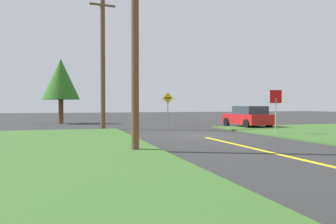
{
  "coord_description": "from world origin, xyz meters",
  "views": [
    {
      "loc": [
        -6.9,
        -16.35,
        1.68
      ],
      "look_at": [
        -0.64,
        3.6,
        1.25
      ],
      "focal_mm": 34.51,
      "sensor_mm": 36.0,
      "label": 1
    }
  ],
  "objects": [
    {
      "name": "car_on_crossroad",
      "position": [
        6.34,
        5.4,
        0.81
      ],
      "size": [
        2.29,
        4.23,
        1.62
      ],
      "rotation": [
        0.0,
        0.0,
        1.61
      ],
      "color": "red",
      "rests_on": "ground"
    },
    {
      "name": "stop_sign",
      "position": [
        4.36,
        -0.8,
        1.79
      ],
      "size": [
        0.74,
        0.08,
        2.54
      ],
      "rotation": [
        0.0,
        0.0,
        3.08
      ],
      "color": "#9EA0A8",
      "rests_on": "ground"
    },
    {
      "name": "ground_plane",
      "position": [
        0.0,
        0.0,
        0.0
      ],
      "size": [
        120.0,
        120.0,
        0.0
      ],
      "primitive_type": "plane",
      "color": "#2F2F2F"
    },
    {
      "name": "utility_pole_near",
      "position": [
        -4.53,
        -4.8,
        4.59
      ],
      "size": [
        1.78,
        0.52,
        8.93
      ],
      "color": "brown",
      "rests_on": "ground"
    },
    {
      "name": "lane_stripe_center",
      "position": [
        0.0,
        -8.0,
        0.01
      ],
      "size": [
        0.2,
        14.0,
        0.01
      ],
      "primitive_type": "cube",
      "color": "yellow",
      "rests_on": "ground"
    },
    {
      "name": "direction_sign",
      "position": [
        0.78,
        8.18,
        1.69
      ],
      "size": [
        0.91,
        0.08,
        2.71
      ],
      "color": "slate",
      "rests_on": "ground"
    },
    {
      "name": "oak_tree_left",
      "position": [
        -7.42,
        14.91,
        4.07
      ],
      "size": [
        3.4,
        3.4,
        5.97
      ],
      "color": "brown",
      "rests_on": "ground"
    },
    {
      "name": "utility_pole_mid",
      "position": [
        -4.5,
        6.45,
        4.79
      ],
      "size": [
        1.8,
        0.33,
        9.38
      ],
      "color": "brown",
      "rests_on": "ground"
    }
  ]
}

